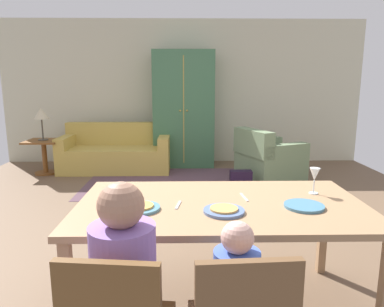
{
  "coord_description": "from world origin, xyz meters",
  "views": [
    {
      "loc": [
        0.05,
        -3.36,
        1.53
      ],
      "look_at": [
        0.11,
        0.06,
        0.85
      ],
      "focal_mm": 33.33,
      "sensor_mm": 36.0,
      "label": 1
    }
  ],
  "objects": [
    {
      "name": "area_rug",
      "position": [
        -0.19,
        2.02,
        0.0
      ],
      "size": [
        2.6,
        1.8,
        0.01
      ],
      "primitive_type": "cube",
      "color": "#573D4A",
      "rests_on": "ground_plane"
    },
    {
      "name": "armchair",
      "position": [
        1.37,
        2.2,
        0.32
      ],
      "size": [
        1.13,
        1.12,
        0.82
      ],
      "color": "#6E855F",
      "rests_on": "ground_plane"
    },
    {
      "name": "back_wall",
      "position": [
        0.0,
        3.62,
        1.35
      ],
      "size": [
        6.86,
        0.1,
        2.7
      ],
      "primitive_type": "cube",
      "color": "beige",
      "rests_on": "ground_plane"
    },
    {
      "name": "dining_table",
      "position": [
        0.28,
        -1.14,
        0.69
      ],
      "size": [
        1.87,
        1.03,
        0.76
      ],
      "color": "#A27C56",
      "rests_on": "ground_plane"
    },
    {
      "name": "pizza_near_man",
      "position": [
        -0.24,
        -1.26,
        0.78
      ],
      "size": [
        0.17,
        0.17,
        0.01
      ],
      "primitive_type": "cylinder",
      "color": "gold",
      "rests_on": "plate_near_man"
    },
    {
      "name": "wine_glass",
      "position": [
        0.95,
        -0.96,
        0.89
      ],
      "size": [
        0.07,
        0.07,
        0.19
      ],
      "color": "silver",
      "rests_on": "dining_table"
    },
    {
      "name": "plate_near_woman",
      "position": [
        0.79,
        -1.24,
        0.77
      ],
      "size": [
        0.25,
        0.25,
        0.02
      ],
      "primitive_type": "cylinder",
      "color": "teal",
      "rests_on": "dining_table"
    },
    {
      "name": "plate_near_child",
      "position": [
        0.28,
        -1.32,
        0.77
      ],
      "size": [
        0.25,
        0.25,
        0.02
      ],
      "primitive_type": "cylinder",
      "color": "#5771A6",
      "rests_on": "dining_table"
    },
    {
      "name": "plate_near_man",
      "position": [
        -0.24,
        -1.26,
        0.77
      ],
      "size": [
        0.25,
        0.25,
        0.02
      ],
      "primitive_type": "cylinder",
      "color": "teal",
      "rests_on": "dining_table"
    },
    {
      "name": "ground_plane",
      "position": [
        0.0,
        0.48,
        -0.01
      ],
      "size": [
        6.86,
        6.17,
        0.02
      ],
      "primitive_type": "cube",
      "color": "brown"
    },
    {
      "name": "person_man",
      "position": [
        -0.23,
        -1.84,
        0.51
      ],
      "size": [
        0.31,
        0.41,
        1.11
      ],
      "color": "#272E48",
      "rests_on": "ground_plane"
    },
    {
      "name": "pizza_near_child",
      "position": [
        0.28,
        -1.32,
        0.78
      ],
      "size": [
        0.17,
        0.17,
        0.01
      ],
      "primitive_type": "cylinder",
      "color": "gold",
      "rests_on": "plate_near_child"
    },
    {
      "name": "table_lamp",
      "position": [
        -2.35,
        2.62,
        1.01
      ],
      "size": [
        0.26,
        0.26,
        0.54
      ],
      "color": "#454035",
      "rests_on": "side_table"
    },
    {
      "name": "couch",
      "position": [
        -1.18,
        2.88,
        0.3
      ],
      "size": [
        1.89,
        0.86,
        0.82
      ],
      "color": "gold",
      "rests_on": "ground_plane"
    },
    {
      "name": "side_table",
      "position": [
        -2.35,
        2.62,
        0.38
      ],
      "size": [
        0.56,
        0.56,
        0.58
      ],
      "color": "brown",
      "rests_on": "ground_plane"
    },
    {
      "name": "fork",
      "position": [
        -0.0,
        -1.19,
        0.76
      ],
      "size": [
        0.04,
        0.15,
        0.01
      ],
      "primitive_type": "cube",
      "rotation": [
        0.0,
        0.0,
        -0.16
      ],
      "color": "silver",
      "rests_on": "dining_table"
    },
    {
      "name": "handbag",
      "position": [
        0.87,
        1.72,
        0.13
      ],
      "size": [
        0.32,
        0.16,
        0.26
      ],
      "primitive_type": "cube",
      "color": "black",
      "rests_on": "ground_plane"
    },
    {
      "name": "armoire",
      "position": [
        0.02,
        3.23,
        1.05
      ],
      "size": [
        1.1,
        0.59,
        2.1
      ],
      "color": "#3C6947",
      "rests_on": "ground_plane"
    },
    {
      "name": "knife",
      "position": [
        0.45,
        -1.04,
        0.76
      ],
      "size": [
        0.04,
        0.17,
        0.01
      ],
      "primitive_type": "cube",
      "rotation": [
        0.0,
        0.0,
        0.12
      ],
      "color": "silver",
      "rests_on": "dining_table"
    }
  ]
}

